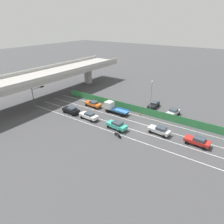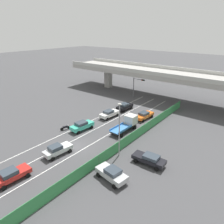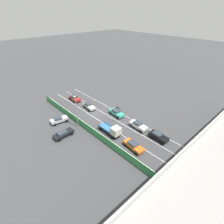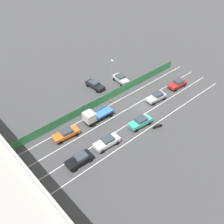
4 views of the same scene
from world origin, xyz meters
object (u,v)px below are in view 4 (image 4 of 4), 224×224
(car_taxi_orange, at_px, (66,133))
(flatbed_truck_blue, at_px, (94,116))
(parked_wagon_silver, at_px, (121,79))
(traffic_light, at_px, (30,191))
(car_taxi_teal, at_px, (140,122))
(motorcycle, at_px, (158,126))
(parked_sedan_dark, at_px, (95,85))
(car_sedan_black, at_px, (79,159))
(car_sedan_white, at_px, (107,142))
(traffic_cone, at_px, (110,101))
(car_sedan_silver, at_px, (156,97))
(car_sedan_red, at_px, (178,83))
(street_lamp, at_px, (112,75))

(car_taxi_orange, height_order, flatbed_truck_blue, flatbed_truck_blue)
(parked_wagon_silver, xyz_separation_m, traffic_light, (-15.02, 29.78, 3.04))
(car_taxi_teal, distance_m, traffic_light, 22.75)
(motorcycle, relative_size, parked_sedan_dark, 0.40)
(motorcycle, bearing_deg, car_sedan_black, 79.69)
(car_sedan_white, distance_m, traffic_cone, 12.06)
(car_sedan_silver, height_order, parked_wagon_silver, car_sedan_silver)
(car_sedan_white, height_order, motorcycle, car_sedan_white)
(car_sedan_silver, relative_size, car_sedan_red, 1.01)
(car_taxi_orange, distance_m, parked_wagon_silver, 20.02)
(car_sedan_black, bearing_deg, car_sedan_silver, -82.41)
(car_sedan_silver, height_order, car_sedan_black, car_sedan_silver)
(flatbed_truck_blue, height_order, motorcycle, flatbed_truck_blue)
(car_sedan_white, relative_size, traffic_cone, 7.14)
(car_sedan_silver, height_order, car_sedan_red, car_sedan_silver)
(car_sedan_silver, bearing_deg, traffic_light, 99.81)
(parked_wagon_silver, height_order, traffic_light, traffic_light)
(car_sedan_black, distance_m, traffic_cone, 16.50)
(motorcycle, distance_m, traffic_cone, 11.45)
(car_sedan_black, xyz_separation_m, motorcycle, (-2.77, -15.24, -0.45))
(parked_sedan_dark, xyz_separation_m, traffic_light, (-17.11, 24.04, 3.09))
(car_sedan_white, xyz_separation_m, car_taxi_teal, (-0.24, -7.72, 0.03))
(car_taxi_orange, bearing_deg, traffic_cone, -78.90)
(car_sedan_silver, xyz_separation_m, traffic_cone, (5.77, 7.32, -0.59))
(car_sedan_silver, xyz_separation_m, traffic_light, (-5.27, 30.46, 3.04))
(car_taxi_teal, bearing_deg, motorcycle, -143.22)
(parked_wagon_silver, bearing_deg, parked_sedan_dark, 70.06)
(street_lamp, bearing_deg, car_taxi_teal, 166.33)
(car_sedan_silver, distance_m, car_sedan_red, 7.15)
(traffic_light, height_order, traffic_cone, traffic_light)
(car_taxi_teal, relative_size, traffic_light, 0.84)
(motorcycle, distance_m, parked_sedan_dark, 17.47)
(traffic_cone, bearing_deg, traffic_light, 115.49)
(car_sedan_silver, xyz_separation_m, flatbed_truck_blue, (3.37, 13.56, 0.40))
(parked_sedan_dark, bearing_deg, car_taxi_teal, 173.90)
(street_lamp, height_order, traffic_cone, street_lamp)
(car_taxi_teal, height_order, traffic_cone, car_taxi_teal)
(traffic_light, bearing_deg, car_sedan_black, -75.09)
(car_taxi_teal, xyz_separation_m, traffic_light, (-2.17, 22.44, 3.01))
(car_sedan_red, bearing_deg, car_sedan_white, 97.63)
(flatbed_truck_blue, xyz_separation_m, motorcycle, (-8.99, -7.43, -0.84))
(car_sedan_white, distance_m, car_sedan_red, 23.09)
(car_sedan_white, relative_size, parked_wagon_silver, 1.04)
(car_sedan_red, bearing_deg, car_sedan_black, 96.12)
(flatbed_truck_blue, distance_m, street_lamp, 9.69)
(car_sedan_black, bearing_deg, flatbed_truck_blue, -51.49)
(flatbed_truck_blue, bearing_deg, traffic_cone, -68.99)
(car_taxi_teal, bearing_deg, car_sedan_white, 88.20)
(car_sedan_white, relative_size, car_sedan_black, 1.06)
(car_sedan_black, height_order, street_lamp, street_lamp)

